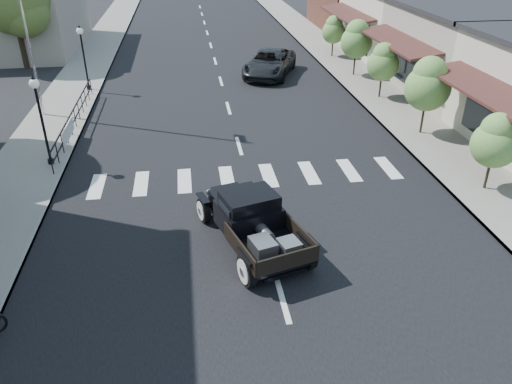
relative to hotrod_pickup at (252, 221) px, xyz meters
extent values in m
plane|color=black|center=(0.43, 0.46, -0.83)|extent=(120.00, 120.00, 0.00)
cube|color=black|center=(0.43, 15.46, -0.82)|extent=(14.00, 80.00, 0.02)
cube|color=gray|center=(-8.07, 15.46, -0.76)|extent=(3.00, 80.00, 0.15)
cube|color=gray|center=(8.93, 15.46, -0.76)|extent=(3.00, 80.00, 0.15)
cube|color=gray|center=(-14.57, 28.46, 1.67)|extent=(10.00, 12.00, 5.00)
cube|color=#A19887|center=(15.43, 13.46, 1.42)|extent=(10.00, 9.00, 4.50)
cube|color=beige|center=(15.43, 22.46, 1.42)|extent=(10.00, 9.00, 4.50)
imported|color=black|center=(3.58, 18.40, -0.07)|extent=(4.42, 6.05, 1.53)
camera|label=1|loc=(-1.65, -12.39, 7.78)|focal=35.00mm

